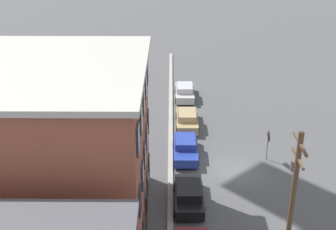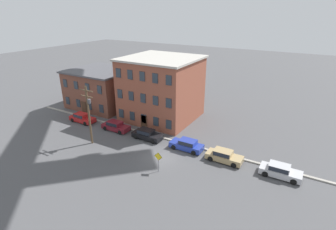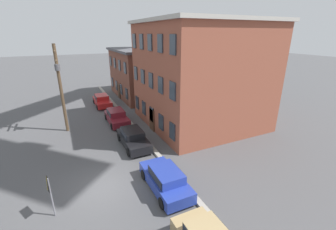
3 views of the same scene
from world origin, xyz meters
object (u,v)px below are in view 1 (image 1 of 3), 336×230
caution_sign (268,140)px  car_blue (185,147)px  car_silver (185,91)px  car_tan (187,119)px  car_black (189,194)px  utility_pole (293,196)px

caution_sign → car_blue: bearing=84.6°
car_silver → caution_sign: size_ratio=1.76×
car_tan → caution_sign: bearing=-134.1°
car_tan → car_blue: bearing=176.9°
car_black → car_blue: size_ratio=1.00×
car_black → car_silver: size_ratio=1.00×
car_silver → utility_pole: bearing=-168.8°
car_blue → car_silver: 11.56m
car_black → caution_sign: 8.44m
car_silver → car_blue: bearing=178.9°
car_silver → caution_sign: 13.54m
car_tan → caution_sign: 8.25m
caution_sign → car_silver: bearing=26.0°
car_tan → utility_pole: (-17.26, -4.67, 3.87)m
car_black → car_silver: same height
utility_pole → car_silver: bearing=11.2°
car_black → car_blue: 6.33m
car_blue → car_tan: same height
car_black → utility_pole: 8.52m
car_black → utility_pole: size_ratio=0.54×
car_tan → car_silver: size_ratio=1.00×
utility_pole → car_blue: bearing=22.1°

